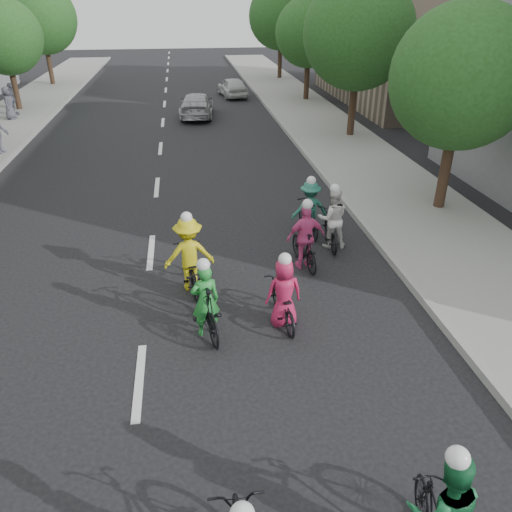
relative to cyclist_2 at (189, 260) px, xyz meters
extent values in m
plane|color=black|center=(-1.00, -3.09, -0.70)|extent=(120.00, 120.00, 0.00)
cube|color=gray|center=(7.00, 6.91, -0.63)|extent=(4.00, 80.00, 0.15)
cube|color=#999993|center=(5.05, 6.91, -0.61)|extent=(0.18, 80.00, 0.18)
cube|color=gray|center=(15.00, 20.91, 3.30)|extent=(10.00, 14.00, 8.00)
cylinder|color=black|center=(-9.20, 20.91, 0.44)|extent=(0.32, 0.32, 2.27)
sphere|color=#224A18|center=(-9.20, 20.91, 3.27)|extent=(4.00, 4.00, 4.00)
cylinder|color=black|center=(-9.20, 29.91, 0.54)|extent=(0.32, 0.32, 2.48)
sphere|color=#224A18|center=(-9.20, 29.91, 3.82)|extent=(4.80, 4.80, 4.80)
cylinder|color=black|center=(7.80, 3.51, 0.44)|extent=(0.32, 0.32, 2.27)
sphere|color=#224A18|center=(7.80, 3.51, 3.27)|extent=(4.00, 4.00, 4.00)
cylinder|color=black|center=(7.80, 12.51, 0.54)|extent=(0.32, 0.32, 2.48)
sphere|color=#224A18|center=(7.80, 12.51, 3.82)|extent=(4.80, 4.80, 4.80)
cylinder|color=black|center=(7.80, 21.51, 0.44)|extent=(0.32, 0.32, 2.27)
sphere|color=#224A18|center=(7.80, 21.51, 3.27)|extent=(4.00, 4.00, 4.00)
cylinder|color=black|center=(7.80, 30.51, 0.54)|extent=(0.32, 0.32, 2.48)
sphere|color=#224A18|center=(7.80, 30.51, 3.82)|extent=(4.80, 4.80, 4.80)
imported|color=#176937|center=(2.68, -6.75, 0.16)|extent=(0.95, 0.80, 1.72)
sphere|color=white|center=(2.68, -6.75, 1.04)|extent=(0.26, 0.26, 0.26)
imported|color=black|center=(0.00, 0.06, -0.24)|extent=(0.78, 1.79, 0.91)
imported|color=gold|center=(0.00, -0.04, 0.17)|extent=(1.19, 0.76, 1.74)
sphere|color=white|center=(0.00, -0.04, 1.06)|extent=(0.26, 0.26, 0.26)
imported|color=black|center=(2.82, 0.65, -0.22)|extent=(0.69, 1.66, 0.97)
imported|color=#EC539E|center=(2.82, 0.55, 0.12)|extent=(1.01, 0.54, 1.65)
sphere|color=white|center=(2.82, 0.55, 0.97)|extent=(0.26, 0.26, 0.26)
imported|color=black|center=(1.83, -1.65, -0.27)|extent=(0.70, 1.70, 0.87)
imported|color=#B81D49|center=(1.83, -1.75, 0.04)|extent=(0.76, 0.53, 1.49)
sphere|color=white|center=(1.83, -1.75, 0.81)|extent=(0.26, 0.26, 0.26)
imported|color=black|center=(0.26, -1.74, -0.13)|extent=(0.89, 1.97, 1.14)
imported|color=green|center=(0.26, -1.84, 0.07)|extent=(0.62, 0.47, 1.54)
sphere|color=white|center=(0.26, -1.84, 0.86)|extent=(0.26, 0.26, 0.26)
imported|color=black|center=(3.78, 1.67, -0.24)|extent=(0.81, 1.83, 0.93)
imported|color=white|center=(3.78, 1.57, 0.11)|extent=(0.85, 0.70, 1.62)
sphere|color=white|center=(3.78, 1.57, 0.94)|extent=(0.26, 0.26, 0.26)
imported|color=black|center=(3.36, 2.47, -0.21)|extent=(0.61, 1.68, 0.99)
imported|color=#256F5A|center=(3.36, 2.37, 0.08)|extent=(1.06, 0.67, 1.57)
sphere|color=white|center=(3.36, 2.37, 0.89)|extent=(0.26, 0.26, 0.26)
imported|color=#ABABAF|center=(0.86, 18.07, -0.07)|extent=(2.13, 4.46, 1.25)
imported|color=silver|center=(3.40, 23.75, -0.09)|extent=(1.89, 3.75, 1.23)
imported|color=#535561|center=(-8.99, 19.29, 0.28)|extent=(0.74, 1.05, 1.66)
imported|color=#484753|center=(-8.88, 18.21, 0.27)|extent=(0.57, 0.84, 1.65)
camera|label=1|loc=(0.07, -10.03, 5.34)|focal=35.00mm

